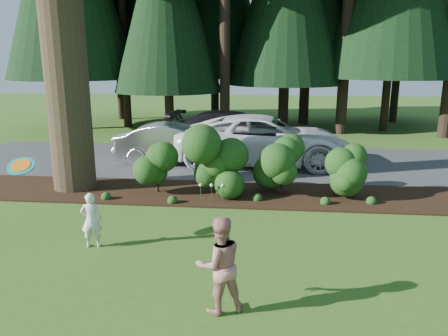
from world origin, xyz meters
name	(u,v)px	position (x,y,z in m)	size (l,w,h in m)	color
ground	(211,239)	(0.00, 0.00, 0.00)	(80.00, 80.00, 0.00)	#385E1A
mulch_bed	(226,194)	(0.00, 3.25, 0.03)	(16.00, 2.50, 0.05)	black
driveway	(236,161)	(0.00, 7.50, 0.01)	(22.00, 6.00, 0.03)	#38383A
shrub_row	(252,169)	(0.77, 3.14, 0.81)	(6.53, 1.60, 1.61)	#1D3B12
lily_cluster	(211,186)	(-0.30, 2.40, 0.50)	(0.69, 0.09, 0.57)	#1D3B12
car_silver_wagon	(176,144)	(-2.23, 6.96, 0.76)	(1.55, 4.45, 1.47)	silver
car_white_suv	(265,140)	(1.07, 7.13, 0.93)	(3.00, 6.50, 1.81)	white
car_dark_suv	(234,131)	(-0.25, 9.73, 0.85)	(2.29, 5.64, 1.64)	black
child	(91,220)	(-2.41, -0.64, 0.59)	(0.43, 0.28, 1.17)	silver
adult	(220,265)	(0.50, -2.76, 0.77)	(0.75, 0.59, 1.55)	#AB1A16
frisbee	(21,166)	(-3.73, -0.78, 1.74)	(0.56, 0.48, 0.32)	teal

